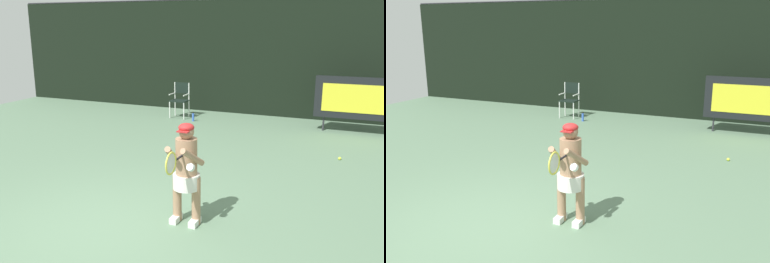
{
  "view_description": "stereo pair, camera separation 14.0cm",
  "coord_description": "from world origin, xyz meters",
  "views": [
    {
      "loc": [
        3.25,
        -4.45,
        2.81
      ],
      "look_at": [
        0.62,
        1.86,
        1.05
      ],
      "focal_mm": 38.64,
      "sensor_mm": 36.0,
      "label": 1
    },
    {
      "loc": [
        3.38,
        -4.4,
        2.81
      ],
      "look_at": [
        0.62,
        1.86,
        1.05
      ],
      "focal_mm": 38.64,
      "sensor_mm": 36.0,
      "label": 2
    }
  ],
  "objects": [
    {
      "name": "ground",
      "position": [
        0.0,
        -0.19,
        -0.01
      ],
      "size": [
        18.0,
        22.0,
        0.03
      ],
      "color": "slate"
    },
    {
      "name": "tennis_racket",
      "position": [
        1.04,
        0.16,
        1.07
      ],
      "size": [
        0.03,
        0.6,
        0.31
      ],
      "rotation": [
        0.0,
        0.0,
        -0.13
      ],
      "color": "black"
    },
    {
      "name": "water_bottle",
      "position": [
        -1.4,
        6.8,
        0.12
      ],
      "size": [
        0.07,
        0.07,
        0.27
      ],
      "color": "blue",
      "rests_on": "ground"
    },
    {
      "name": "backdrop_screen",
      "position": [
        0.0,
        8.5,
        1.81
      ],
      "size": [
        18.0,
        0.12,
        3.66
      ],
      "color": "black",
      "rests_on": "ground"
    },
    {
      "name": "tennis_ball_loose",
      "position": [
        2.94,
        4.58,
        0.03
      ],
      "size": [
        0.07,
        0.07,
        0.07
      ],
      "color": "#CCDB3D",
      "rests_on": "ground"
    },
    {
      "name": "scoreboard",
      "position": [
        3.16,
        7.13,
        0.95
      ],
      "size": [
        2.2,
        0.21,
        1.5
      ],
      "color": "black",
      "rests_on": "ground"
    },
    {
      "name": "umpire_chair",
      "position": [
        -2.0,
        7.19,
        0.62
      ],
      "size": [
        0.52,
        0.44,
        1.08
      ],
      "color": "white",
      "rests_on": "ground"
    },
    {
      "name": "tennis_player",
      "position": [
        1.04,
        0.65,
        0.82
      ],
      "size": [
        0.53,
        0.61,
        1.5
      ],
      "color": "white",
      "rests_on": "ground"
    }
  ]
}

